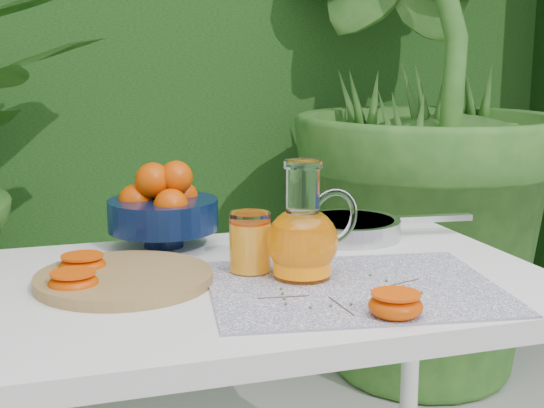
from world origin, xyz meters
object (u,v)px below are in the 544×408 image
object	(u,v)px
white_table	(275,317)
cutting_board	(124,278)
juice_pitcher	(304,238)
fruit_bowl	(163,207)
saute_pan	(350,227)

from	to	relation	value
white_table	cutting_board	size ratio (longest dim) A/B	3.19
cutting_board	white_table	bearing A→B (deg)	-6.30
white_table	cutting_board	world-z (taller)	cutting_board
cutting_board	juice_pitcher	xyz separation A→B (m)	(0.31, -0.07, 0.07)
cutting_board	fruit_bowl	xyz separation A→B (m)	(0.11, 0.25, 0.07)
white_table	fruit_bowl	bearing A→B (deg)	120.10
white_table	fruit_bowl	xyz separation A→B (m)	(-0.16, 0.28, 0.17)
white_table	saute_pan	size ratio (longest dim) A/B	2.40
fruit_bowl	saute_pan	size ratio (longest dim) A/B	0.63
white_table	saute_pan	world-z (taller)	saute_pan
cutting_board	juice_pitcher	distance (m)	0.33
white_table	cutting_board	distance (m)	0.29
white_table	cutting_board	bearing A→B (deg)	173.70
juice_pitcher	cutting_board	bearing A→B (deg)	167.35
white_table	cutting_board	xyz separation A→B (m)	(-0.27, 0.03, 0.09)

